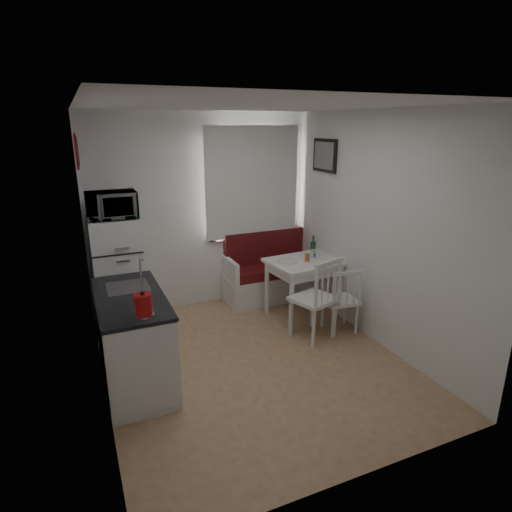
{
  "coord_description": "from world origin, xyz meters",
  "views": [
    {
      "loc": [
        -1.59,
        -3.73,
        2.44
      ],
      "look_at": [
        0.25,
        0.5,
        1.01
      ],
      "focal_mm": 30.0,
      "sensor_mm": 36.0,
      "label": 1
    }
  ],
  "objects_px": {
    "bench": "(272,277)",
    "chair_right": "(345,294)",
    "dining_table": "(308,266)",
    "fridge": "(118,274)",
    "chair_left": "(319,291)",
    "wine_bottle": "(313,246)",
    "kettle": "(143,305)",
    "microwave": "(111,205)",
    "kitchen_counter": "(133,338)"
  },
  "relations": [
    {
      "from": "chair_left",
      "to": "wine_bottle",
      "type": "bearing_deg",
      "value": 46.55
    },
    {
      "from": "fridge",
      "to": "wine_bottle",
      "type": "distance_m",
      "value": 2.49
    },
    {
      "from": "kitchen_counter",
      "to": "chair_right",
      "type": "xyz_separation_m",
      "value": [
        2.45,
        0.01,
        0.05
      ]
    },
    {
      "from": "bench",
      "to": "dining_table",
      "type": "xyz_separation_m",
      "value": [
        0.19,
        -0.69,
        0.35
      ]
    },
    {
      "from": "chair_left",
      "to": "kettle",
      "type": "bearing_deg",
      "value": 176.83
    },
    {
      "from": "kettle",
      "to": "bench",
      "type": "bearing_deg",
      "value": 42.18
    },
    {
      "from": "fridge",
      "to": "chair_left",
      "type": "bearing_deg",
      "value": -31.35
    },
    {
      "from": "bench",
      "to": "kitchen_counter",
      "type": "bearing_deg",
      "value": -147.6
    },
    {
      "from": "fridge",
      "to": "bench",
      "type": "bearing_deg",
      "value": 3.02
    },
    {
      "from": "microwave",
      "to": "chair_right",
      "type": "bearing_deg",
      "value": -26.01
    },
    {
      "from": "bench",
      "to": "microwave",
      "type": "distance_m",
      "value": 2.45
    },
    {
      "from": "bench",
      "to": "chair_left",
      "type": "relative_size",
      "value": 2.35
    },
    {
      "from": "wine_bottle",
      "to": "chair_right",
      "type": "bearing_deg",
      "value": -90.0
    },
    {
      "from": "chair_left",
      "to": "chair_right",
      "type": "distance_m",
      "value": 0.39
    },
    {
      "from": "bench",
      "to": "chair_right",
      "type": "xyz_separation_m",
      "value": [
        0.31,
        -1.35,
        0.18
      ]
    },
    {
      "from": "fridge",
      "to": "kettle",
      "type": "distance_m",
      "value": 1.81
    },
    {
      "from": "chair_right",
      "to": "fridge",
      "type": "xyz_separation_m",
      "value": [
        -2.43,
        1.24,
        0.19
      ]
    },
    {
      "from": "kitchen_counter",
      "to": "bench",
      "type": "relative_size",
      "value": 0.97
    },
    {
      "from": "chair_left",
      "to": "kettle",
      "type": "distance_m",
      "value": 2.13
    },
    {
      "from": "chair_right",
      "to": "kettle",
      "type": "xyz_separation_m",
      "value": [
        -2.4,
        -0.54,
        0.51
      ]
    },
    {
      "from": "dining_table",
      "to": "fridge",
      "type": "xyz_separation_m",
      "value": [
        -2.31,
        0.58,
        0.02
      ]
    },
    {
      "from": "kettle",
      "to": "dining_table",
      "type": "bearing_deg",
      "value": 27.76
    },
    {
      "from": "chair_right",
      "to": "fridge",
      "type": "distance_m",
      "value": 2.73
    },
    {
      "from": "chair_right",
      "to": "microwave",
      "type": "xyz_separation_m",
      "value": [
        -2.43,
        1.19,
        1.05
      ]
    },
    {
      "from": "kitchen_counter",
      "to": "fridge",
      "type": "height_order",
      "value": "fridge"
    },
    {
      "from": "bench",
      "to": "chair_left",
      "type": "height_order",
      "value": "chair_left"
    },
    {
      "from": "chair_right",
      "to": "kettle",
      "type": "distance_m",
      "value": 2.51
    },
    {
      "from": "dining_table",
      "to": "chair_left",
      "type": "distance_m",
      "value": 0.72
    },
    {
      "from": "chair_left",
      "to": "kettle",
      "type": "xyz_separation_m",
      "value": [
        -2.03,
        -0.53,
        0.4
      ]
    },
    {
      "from": "chair_left",
      "to": "fridge",
      "type": "xyz_separation_m",
      "value": [
        -2.06,
        1.25,
        0.09
      ]
    },
    {
      "from": "kettle",
      "to": "chair_left",
      "type": "bearing_deg",
      "value": 14.56
    },
    {
      "from": "microwave",
      "to": "kitchen_counter",
      "type": "bearing_deg",
      "value": -90.94
    },
    {
      "from": "fridge",
      "to": "kettle",
      "type": "relative_size",
      "value": 6.15
    },
    {
      "from": "microwave",
      "to": "wine_bottle",
      "type": "xyz_separation_m",
      "value": [
        2.43,
        -0.43,
        -0.65
      ]
    },
    {
      "from": "bench",
      "to": "wine_bottle",
      "type": "bearing_deg",
      "value": -62.2
    },
    {
      "from": "microwave",
      "to": "kettle",
      "type": "relative_size",
      "value": 2.43
    },
    {
      "from": "dining_table",
      "to": "chair_right",
      "type": "height_order",
      "value": "chair_right"
    },
    {
      "from": "bench",
      "to": "chair_right",
      "type": "distance_m",
      "value": 1.4
    },
    {
      "from": "kitchen_counter",
      "to": "chair_right",
      "type": "relative_size",
      "value": 2.99
    },
    {
      "from": "chair_left",
      "to": "fridge",
      "type": "bearing_deg",
      "value": 130.93
    },
    {
      "from": "kitchen_counter",
      "to": "bench",
      "type": "height_order",
      "value": "kitchen_counter"
    },
    {
      "from": "fridge",
      "to": "kettle",
      "type": "height_order",
      "value": "fridge"
    },
    {
      "from": "fridge",
      "to": "chair_right",
      "type": "bearing_deg",
      "value": -26.95
    },
    {
      "from": "chair_right",
      "to": "microwave",
      "type": "height_order",
      "value": "microwave"
    },
    {
      "from": "fridge",
      "to": "kitchen_counter",
      "type": "bearing_deg",
      "value": -90.9
    },
    {
      "from": "chair_right",
      "to": "wine_bottle",
      "type": "height_order",
      "value": "wine_bottle"
    },
    {
      "from": "kitchen_counter",
      "to": "chair_left",
      "type": "distance_m",
      "value": 2.08
    },
    {
      "from": "chair_left",
      "to": "kitchen_counter",
      "type": "bearing_deg",
      "value": 162.02
    },
    {
      "from": "chair_right",
      "to": "microwave",
      "type": "distance_m",
      "value": 2.9
    },
    {
      "from": "chair_right",
      "to": "kitchen_counter",
      "type": "bearing_deg",
      "value": -172.35
    }
  ]
}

